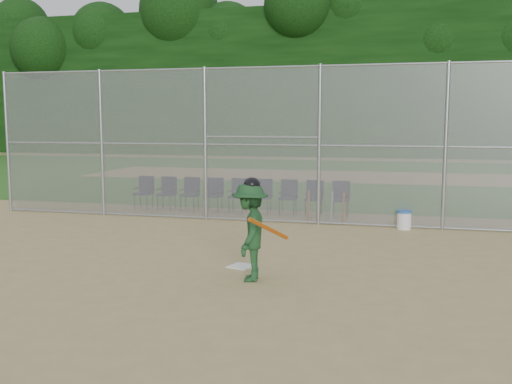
% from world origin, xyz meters
% --- Properties ---
extents(ground, '(100.00, 100.00, 0.00)m').
position_xyz_m(ground, '(0.00, 0.00, 0.00)').
color(ground, tan).
rests_on(ground, ground).
extents(grass_strip, '(100.00, 100.00, 0.00)m').
position_xyz_m(grass_strip, '(0.00, 18.00, 0.01)').
color(grass_strip, '#2A621D').
rests_on(grass_strip, ground).
extents(dirt_patch_far, '(24.00, 24.00, 0.00)m').
position_xyz_m(dirt_patch_far, '(0.00, 18.00, 0.01)').
color(dirt_patch_far, tan).
rests_on(dirt_patch_far, ground).
extents(backstop_fence, '(16.09, 0.09, 4.00)m').
position_xyz_m(backstop_fence, '(0.00, 5.00, 2.07)').
color(backstop_fence, gray).
rests_on(backstop_fence, ground).
extents(treeline, '(81.00, 60.00, 11.00)m').
position_xyz_m(treeline, '(0.00, 20.00, 5.50)').
color(treeline, black).
rests_on(treeline, ground).
extents(home_plate, '(0.52, 0.52, 0.02)m').
position_xyz_m(home_plate, '(0.25, 0.44, 0.01)').
color(home_plate, white).
rests_on(home_plate, ground).
extents(batter_at_plate, '(1.02, 1.29, 1.70)m').
position_xyz_m(batter_at_plate, '(0.62, -0.36, 0.82)').
color(batter_at_plate, '#1B4522').
rests_on(batter_at_plate, ground).
extents(water_cooler, '(0.36, 0.36, 0.45)m').
position_xyz_m(water_cooler, '(3.10, 4.88, 0.23)').
color(water_cooler, white).
rests_on(water_cooler, ground).
extents(spare_bats, '(0.96, 0.40, 0.83)m').
position_xyz_m(spare_bats, '(1.15, 5.26, 0.41)').
color(spare_bats, '#D84C14').
rests_on(spare_bats, ground).
extents(chair_0, '(0.54, 0.52, 0.96)m').
position_xyz_m(chair_0, '(-4.47, 6.42, 0.48)').
color(chair_0, '#100E35').
rests_on(chair_0, ground).
extents(chair_1, '(0.54, 0.52, 0.96)m').
position_xyz_m(chair_1, '(-3.73, 6.42, 0.48)').
color(chair_1, '#100E35').
rests_on(chair_1, ground).
extents(chair_2, '(0.54, 0.52, 0.96)m').
position_xyz_m(chair_2, '(-3.00, 6.42, 0.48)').
color(chair_2, '#100E35').
rests_on(chair_2, ground).
extents(chair_3, '(0.54, 0.52, 0.96)m').
position_xyz_m(chair_3, '(-2.26, 6.42, 0.48)').
color(chair_3, '#100E35').
rests_on(chair_3, ground).
extents(chair_4, '(0.54, 0.52, 0.96)m').
position_xyz_m(chair_4, '(-1.53, 6.42, 0.48)').
color(chair_4, '#100E35').
rests_on(chair_4, ground).
extents(chair_5, '(0.54, 0.52, 0.96)m').
position_xyz_m(chair_5, '(-0.80, 6.42, 0.48)').
color(chair_5, '#100E35').
rests_on(chair_5, ground).
extents(chair_6, '(0.54, 0.52, 0.96)m').
position_xyz_m(chair_6, '(-0.06, 6.42, 0.48)').
color(chair_6, '#100E35').
rests_on(chair_6, ground).
extents(chair_7, '(0.54, 0.52, 0.96)m').
position_xyz_m(chair_7, '(0.67, 6.42, 0.48)').
color(chair_7, '#100E35').
rests_on(chair_7, ground).
extents(chair_8, '(0.54, 0.52, 0.96)m').
position_xyz_m(chair_8, '(1.41, 6.42, 0.48)').
color(chair_8, '#100E35').
rests_on(chair_8, ground).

